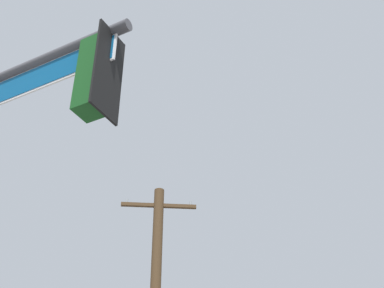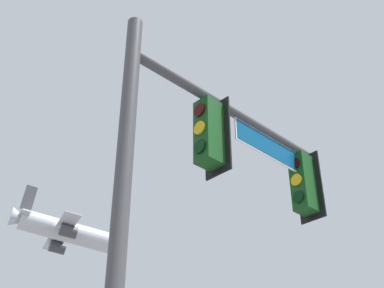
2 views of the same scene
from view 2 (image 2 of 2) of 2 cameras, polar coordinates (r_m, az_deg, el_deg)
signal_pole_near at (r=7.62m, az=1.83°, el=-4.67°), size 4.36×1.22×7.43m
airplane at (r=110.48m, az=-13.08°, el=-9.19°), size 23.33×20.90×11.82m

